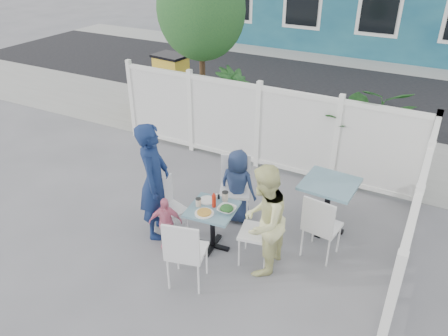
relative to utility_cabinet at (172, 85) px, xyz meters
The scene contains 29 objects.
ground 4.98m from the utility_cabinet, 54.21° to the right, with size 80.00×80.00×0.00m, color slate.
near_sidewalk 2.97m from the utility_cabinet, ahead, with size 24.00×2.60×0.01m, color gray.
street 4.58m from the utility_cabinet, 50.51° to the left, with size 24.00×5.00×0.01m, color black.
far_sidewalk 7.23m from the utility_cabinet, 66.39° to the left, with size 24.00×1.60×0.01m, color gray.
fence_back 3.39m from the utility_cabinet, 28.20° to the right, with size 5.86×0.08×1.60m.
fence_right 6.80m from the utility_cabinet, 30.02° to the right, with size 0.08×3.66×1.60m.
tree 2.41m from the utility_cabinet, 28.59° to the right, with size 1.80×1.62×3.59m.
utility_cabinet is the anchor object (origin of this frame).
potted_shrub_a 2.29m from the utility_cabinet, 23.19° to the right, with size 0.89×0.89×1.58m, color #184220.
potted_shrub_b 4.80m from the utility_cabinet, 12.03° to the right, with size 1.63×1.41×1.81m, color #184220.
main_table 5.35m from the utility_cabinet, 50.14° to the right, with size 0.69×0.69×0.67m.
spare_table 5.53m from the utility_cabinet, 31.65° to the right, with size 0.80×0.80×0.80m.
chair_left 4.92m from the utility_cabinet, 57.08° to the right, with size 0.50×0.51×0.90m.
chair_right 5.80m from the utility_cabinet, 44.32° to the right, with size 0.49×0.51×0.96m.
chair_back 4.65m from the utility_cabinet, 44.08° to the right, with size 0.60×0.59×1.01m.
chair_near 6.06m from the utility_cabinet, 54.64° to the right, with size 0.56×0.55×1.02m.
chair_spare 6.02m from the utility_cabinet, 36.97° to the right, with size 0.50×0.49×0.99m.
man 4.89m from the utility_cabinet, 58.85° to the right, with size 0.65×0.42×1.77m, color #132450.
woman 5.94m from the utility_cabinet, 44.79° to the right, with size 0.75×0.59×1.55m, color #D6D752.
boy 4.76m from the utility_cabinet, 44.13° to the right, with size 0.58×0.38×1.18m, color navy.
toddler 5.23m from the utility_cabinet, 57.22° to the right, with size 0.47×0.20×0.80m, color pink.
plate_main 5.46m from the utility_cabinet, 51.51° to the right, with size 0.26×0.26×0.02m, color white.
plate_side 5.15m from the utility_cabinet, 50.56° to the right, with size 0.23×0.23×0.02m, color white.
salad_bowl 5.46m from the utility_cabinet, 48.28° to the right, with size 0.24×0.24×0.06m, color white.
coffee_cup_a 5.26m from the utility_cabinet, 52.07° to the right, with size 0.07×0.07×0.11m, color beige.
coffee_cup_b 5.20m from the utility_cabinet, 47.81° to the right, with size 0.09×0.09×0.13m, color beige.
ketchup_bottle 5.32m from the utility_cabinet, 49.83° to the right, with size 0.06×0.06×0.19m, color #B62010.
salt_shaker 5.12m from the utility_cabinet, 48.96° to the right, with size 0.03×0.03×0.07m, color white.
pepper_shaker 5.14m from the utility_cabinet, 48.66° to the right, with size 0.03×0.03×0.07m, color black.
Camera 1 is at (3.00, -4.39, 4.07)m, focal length 35.00 mm.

